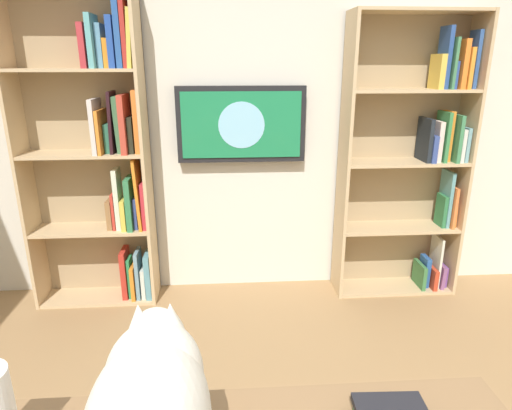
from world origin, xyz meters
name	(u,v)px	position (x,y,z in m)	size (l,w,h in m)	color
wall_back	(247,109)	(0.00, -2.23, 1.35)	(4.52, 0.06, 2.70)	silver
bookshelf_left	(416,158)	(-1.20, -2.07, 1.02)	(0.89, 0.28, 1.99)	tan
bookshelf_right	(101,152)	(0.99, -2.06, 1.09)	(0.84, 0.28, 2.17)	tan
wall_mounted_tv	(241,125)	(0.04, -2.15, 1.26)	(0.89, 0.07, 0.52)	black
cat	(151,408)	(0.33, 0.14, 0.95)	(0.28, 0.57, 0.37)	silver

